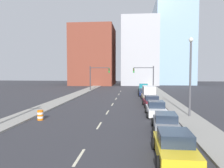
{
  "coord_description": "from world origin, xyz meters",
  "views": [
    {
      "loc": [
        2.91,
        -2.44,
        4.67
      ],
      "look_at": [
        -1.16,
        38.93,
        2.2
      ],
      "focal_mm": 35.0,
      "sensor_mm": 36.0,
      "label": 1
    }
  ],
  "objects_px": {
    "pickup_truck_teal": "(144,89)",
    "sedan_navy": "(144,92)",
    "traffic_barrel": "(40,115)",
    "sedan_yellow": "(175,147)",
    "sedan_blue": "(143,88)",
    "street_lamp": "(190,71)",
    "sedan_maroon": "(151,101)",
    "traffic_signal_left": "(96,75)",
    "sedan_gray": "(166,123)",
    "traffic_signal_right": "(147,75)",
    "sedan_white": "(156,109)",
    "box_truck_tan": "(149,94)"
  },
  "relations": [
    {
      "from": "traffic_signal_left",
      "to": "sedan_maroon",
      "type": "bearing_deg",
      "value": -63.52
    },
    {
      "from": "sedan_maroon",
      "to": "sedan_navy",
      "type": "xyz_separation_m",
      "value": [
        -0.37,
        12.62,
        -0.03
      ]
    },
    {
      "from": "traffic_signal_left",
      "to": "traffic_barrel",
      "type": "xyz_separation_m",
      "value": [
        0.04,
        -31.67,
        -3.37
      ]
    },
    {
      "from": "traffic_signal_left",
      "to": "box_truck_tan",
      "type": "distance_m",
      "value": 20.17
    },
    {
      "from": "sedan_maroon",
      "to": "sedan_blue",
      "type": "distance_m",
      "value": 24.64
    },
    {
      "from": "traffic_signal_left",
      "to": "street_lamp",
      "type": "distance_m",
      "value": 32.44
    },
    {
      "from": "street_lamp",
      "to": "sedan_navy",
      "type": "xyz_separation_m",
      "value": [
        -3.66,
        19.04,
        -4.02
      ]
    },
    {
      "from": "street_lamp",
      "to": "pickup_truck_teal",
      "type": "xyz_separation_m",
      "value": [
        -3.46,
        25.34,
        -3.88
      ]
    },
    {
      "from": "traffic_signal_left",
      "to": "traffic_signal_right",
      "type": "distance_m",
      "value": 12.03
    },
    {
      "from": "box_truck_tan",
      "to": "sedan_blue",
      "type": "xyz_separation_m",
      "value": [
        -0.03,
        18.53,
        -0.43
      ]
    },
    {
      "from": "sedan_yellow",
      "to": "sedan_blue",
      "type": "relative_size",
      "value": 1.01
    },
    {
      "from": "traffic_signal_left",
      "to": "pickup_truck_teal",
      "type": "bearing_deg",
      "value": -18.21
    },
    {
      "from": "traffic_barrel",
      "to": "pickup_truck_teal",
      "type": "distance_m",
      "value": 30.12
    },
    {
      "from": "traffic_signal_right",
      "to": "sedan_maroon",
      "type": "distance_m",
      "value": 22.81
    },
    {
      "from": "sedan_gray",
      "to": "sedan_navy",
      "type": "height_order",
      "value": "sedan_gray"
    },
    {
      "from": "sedan_navy",
      "to": "pickup_truck_teal",
      "type": "distance_m",
      "value": 6.31
    },
    {
      "from": "traffic_signal_left",
      "to": "street_lamp",
      "type": "xyz_separation_m",
      "value": [
        14.53,
        -28.99,
        0.81
      ]
    },
    {
      "from": "pickup_truck_teal",
      "to": "sedan_blue",
      "type": "relative_size",
      "value": 1.27
    },
    {
      "from": "traffic_signal_left",
      "to": "pickup_truck_teal",
      "type": "height_order",
      "value": "traffic_signal_left"
    },
    {
      "from": "sedan_gray",
      "to": "box_truck_tan",
      "type": "bearing_deg",
      "value": 93.57
    },
    {
      "from": "box_truck_tan",
      "to": "sedan_navy",
      "type": "bearing_deg",
      "value": 92.21
    },
    {
      "from": "box_truck_tan",
      "to": "pickup_truck_teal",
      "type": "xyz_separation_m",
      "value": [
        -0.23,
        12.82,
        -0.29
      ]
    },
    {
      "from": "street_lamp",
      "to": "sedan_blue",
      "type": "height_order",
      "value": "street_lamp"
    },
    {
      "from": "box_truck_tan",
      "to": "street_lamp",
      "type": "bearing_deg",
      "value": -77.13
    },
    {
      "from": "street_lamp",
      "to": "sedan_maroon",
      "type": "height_order",
      "value": "street_lamp"
    },
    {
      "from": "traffic_signal_left",
      "to": "sedan_gray",
      "type": "bearing_deg",
      "value": -71.74
    },
    {
      "from": "sedan_gray",
      "to": "box_truck_tan",
      "type": "distance_m",
      "value": 18.01
    },
    {
      "from": "sedan_maroon",
      "to": "box_truck_tan",
      "type": "bearing_deg",
      "value": 86.21
    },
    {
      "from": "traffic_barrel",
      "to": "traffic_signal_right",
      "type": "bearing_deg",
      "value": 69.26
    },
    {
      "from": "sedan_gray",
      "to": "sedan_maroon",
      "type": "bearing_deg",
      "value": 93.98
    },
    {
      "from": "traffic_barrel",
      "to": "pickup_truck_teal",
      "type": "relative_size",
      "value": 0.17
    },
    {
      "from": "traffic_barrel",
      "to": "sedan_navy",
      "type": "distance_m",
      "value": 24.27
    },
    {
      "from": "street_lamp",
      "to": "pickup_truck_teal",
      "type": "bearing_deg",
      "value": 97.77
    },
    {
      "from": "sedan_yellow",
      "to": "sedan_navy",
      "type": "xyz_separation_m",
      "value": [
        -0.18,
        29.96,
        -0.05
      ]
    },
    {
      "from": "pickup_truck_teal",
      "to": "sedan_white",
      "type": "bearing_deg",
      "value": -89.65
    },
    {
      "from": "traffic_signal_left",
      "to": "sedan_yellow",
      "type": "distance_m",
      "value": 41.54
    },
    {
      "from": "pickup_truck_teal",
      "to": "traffic_signal_left",
      "type": "bearing_deg",
      "value": 161.77
    },
    {
      "from": "box_truck_tan",
      "to": "sedan_navy",
      "type": "height_order",
      "value": "box_truck_tan"
    },
    {
      "from": "sedan_maroon",
      "to": "traffic_signal_left",
      "type": "bearing_deg",
      "value": 113.27
    },
    {
      "from": "traffic_signal_right",
      "to": "sedan_gray",
      "type": "bearing_deg",
      "value": -91.09
    },
    {
      "from": "sedan_white",
      "to": "pickup_truck_teal",
      "type": "relative_size",
      "value": 0.76
    },
    {
      "from": "street_lamp",
      "to": "box_truck_tan",
      "type": "relative_size",
      "value": 1.29
    },
    {
      "from": "sedan_yellow",
      "to": "sedan_gray",
      "type": "distance_m",
      "value": 5.45
    },
    {
      "from": "box_truck_tan",
      "to": "sedan_blue",
      "type": "distance_m",
      "value": 18.54
    },
    {
      "from": "box_truck_tan",
      "to": "pickup_truck_teal",
      "type": "relative_size",
      "value": 1.1
    },
    {
      "from": "sedan_maroon",
      "to": "sedan_blue",
      "type": "bearing_deg",
      "value": 86.72
    },
    {
      "from": "street_lamp",
      "to": "box_truck_tan",
      "type": "height_order",
      "value": "street_lamp"
    },
    {
      "from": "traffic_signal_right",
      "to": "sedan_white",
      "type": "bearing_deg",
      "value": -91.6
    },
    {
      "from": "traffic_signal_left",
      "to": "sedan_blue",
      "type": "bearing_deg",
      "value": 10.4
    },
    {
      "from": "pickup_truck_teal",
      "to": "sedan_navy",
      "type": "bearing_deg",
      "value": -91.86
    }
  ]
}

